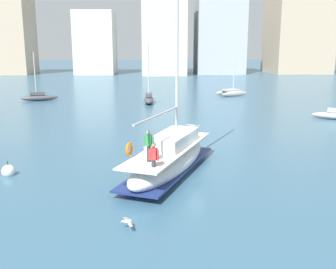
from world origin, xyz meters
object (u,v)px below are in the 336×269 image
at_px(moored_cutter_right, 149,99).
at_px(seagull, 127,221).
at_px(main_sailboat, 170,157).
at_px(moored_sloop_far, 39,97).
at_px(moored_catamaran, 334,114).
at_px(mooring_buoy, 8,171).
at_px(moored_cutter_left, 231,92).

relative_size(moored_cutter_right, seagull, 7.99).
bearing_deg(main_sailboat, moored_cutter_right, 92.89).
distance_m(main_sailboat, moored_sloop_far, 35.21).
bearing_deg(main_sailboat, moored_sloop_far, 117.09).
height_order(moored_catamaran, mooring_buoy, moored_catamaran).
relative_size(moored_sloop_far, moored_cutter_right, 0.85).
xyz_separation_m(moored_sloop_far, moored_cutter_right, (14.59, -2.74, 0.06)).
distance_m(moored_cutter_left, mooring_buoy, 40.99).
distance_m(moored_catamaran, moored_cutter_right, 22.14).
relative_size(moored_sloop_far, mooring_buoy, 6.53).
relative_size(main_sailboat, moored_cutter_right, 1.84).
distance_m(main_sailboat, moored_catamaran, 23.55).
distance_m(moored_cutter_left, seagull, 44.69).
bearing_deg(mooring_buoy, moored_cutter_right, 75.22).
height_order(moored_sloop_far, moored_cutter_left, moored_sloop_far).
distance_m(main_sailboat, moored_cutter_left, 37.46).
distance_m(moored_cutter_left, moored_cutter_right, 14.09).
bearing_deg(moored_catamaran, seagull, -129.14).
height_order(main_sailboat, mooring_buoy, main_sailboat).
distance_m(moored_cutter_right, mooring_buoy, 29.66).
bearing_deg(mooring_buoy, moored_cutter_left, 61.44).
relative_size(moored_sloop_far, moored_catamaran, 1.03).
xyz_separation_m(main_sailboat, seagull, (-1.98, -6.95, -0.61)).
bearing_deg(main_sailboat, mooring_buoy, -179.59).
distance_m(main_sailboat, mooring_buoy, 9.04).
bearing_deg(moored_cutter_right, moored_catamaran, -33.72).
relative_size(moored_sloop_far, moored_cutter_left, 1.06).
relative_size(moored_cutter_left, seagull, 6.43).
bearing_deg(moored_catamaran, moored_sloop_far, 155.52).
bearing_deg(moored_cutter_left, moored_cutter_right, -148.67).
bearing_deg(moored_sloop_far, main_sailboat, -62.91).
relative_size(moored_cutter_left, mooring_buoy, 6.17).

